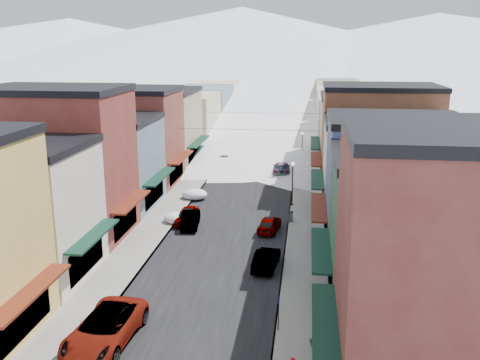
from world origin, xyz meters
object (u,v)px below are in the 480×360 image
(car_white_suv, at_px, (105,328))
(trash_can, at_px, (290,216))
(car_silver_sedan, at_px, (187,216))
(car_dark_hatch, at_px, (190,220))
(streetlamp_near, at_px, (293,178))
(car_green_sedan, at_px, (266,259))

(car_white_suv, height_order, trash_can, car_white_suv)
(car_silver_sedan, bearing_deg, car_dark_hatch, -60.91)
(car_silver_sedan, relative_size, streetlamp_near, 0.95)
(car_white_suv, xyz_separation_m, car_green_sedan, (7.87, 11.06, -0.20))
(car_dark_hatch, distance_m, car_green_sedan, 10.83)
(car_silver_sedan, relative_size, car_dark_hatch, 1.01)
(car_green_sedan, relative_size, trash_can, 4.41)
(car_white_suv, relative_size, trash_can, 6.70)
(car_white_suv, height_order, car_silver_sedan, car_white_suv)
(car_white_suv, distance_m, car_silver_sedan, 20.02)
(streetlamp_near, bearing_deg, trash_can, -90.00)
(trash_can, bearing_deg, car_silver_sedan, -172.92)
(car_white_suv, relative_size, car_dark_hatch, 1.56)
(streetlamp_near, bearing_deg, car_silver_sedan, -145.43)
(car_silver_sedan, bearing_deg, car_white_suv, -88.07)
(car_white_suv, distance_m, trash_can, 23.09)
(car_dark_hatch, distance_m, trash_can, 8.96)
(car_white_suv, xyz_separation_m, car_silver_sedan, (0.01, 20.02, -0.18))
(car_white_suv, bearing_deg, car_silver_sedan, 93.92)
(car_dark_hatch, relative_size, car_green_sedan, 0.97)
(car_green_sedan, distance_m, streetlamp_near, 15.53)
(car_white_suv, bearing_deg, car_green_sedan, 58.49)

